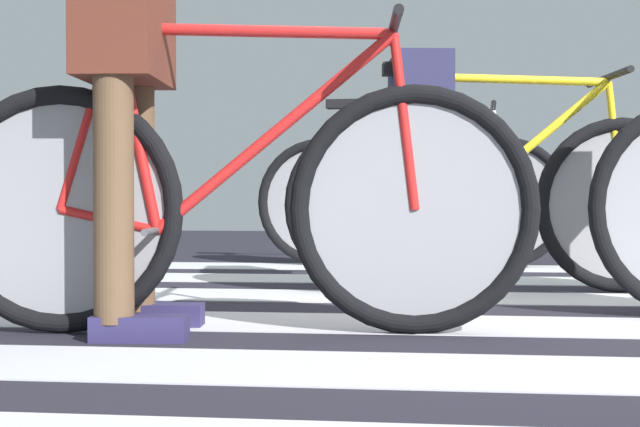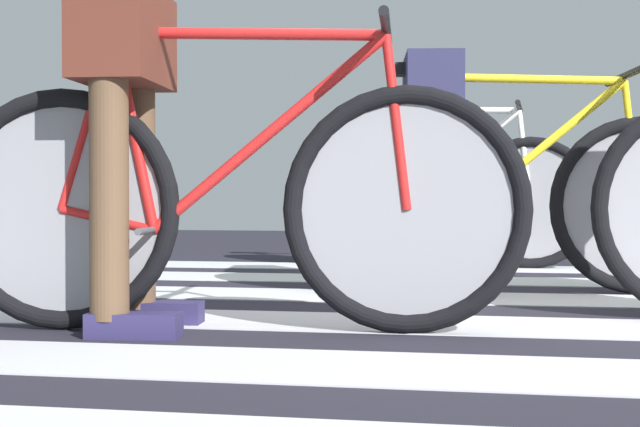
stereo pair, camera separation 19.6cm
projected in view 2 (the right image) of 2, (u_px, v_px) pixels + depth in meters
name	position (u px, v px, depth m)	size (l,w,h in m)	color
ground	(545.00, 315.00, 3.24)	(18.00, 14.00, 0.02)	#23212C
crosswalk_markings	(542.00, 312.00, 3.23)	(5.35, 4.22, 0.00)	silver
bicycle_1_of_4	(230.00, 200.00, 2.76)	(1.73, 0.52, 0.93)	black
cyclist_1_of_4	(125.00, 110.00, 2.79)	(0.34, 0.43, 1.00)	brown
bicycle_3_of_4	(510.00, 199.00, 3.83)	(1.73, 0.53, 0.93)	black
cyclist_3_of_4	(433.00, 140.00, 3.84)	(0.36, 0.44, 0.96)	beige
bicycle_4_of_4	(435.00, 198.00, 5.25)	(1.74, 0.52, 0.93)	black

